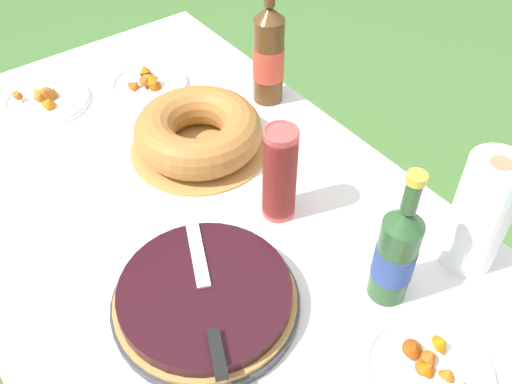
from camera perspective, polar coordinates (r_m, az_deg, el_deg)
name	(u,v)px	position (r m, az deg, el deg)	size (l,w,h in m)	color
garden_table	(204,244)	(1.30, -5.24, -5.20)	(1.66, 0.94, 0.76)	#A87A47
tablecloth	(202,226)	(1.26, -5.42, -3.42)	(1.67, 0.95, 0.10)	white
berry_tart	(205,298)	(1.09, -5.08, -10.49)	(0.36, 0.36, 0.06)	#38383D
serving_knife	(207,300)	(1.04, -4.95, -10.69)	(0.35, 0.18, 0.01)	silver
bundt_cake	(198,132)	(1.39, -5.80, 5.99)	(0.34, 0.34, 0.10)	tan
cup_stack	(280,174)	(1.18, 2.39, 1.81)	(0.07, 0.07, 0.23)	#E04C47
cider_bottle_green	(396,253)	(1.06, 13.83, -5.99)	(0.08, 0.08, 0.31)	#2D562D
cider_bottle_amber	(269,55)	(1.51, 1.26, 13.54)	(0.08, 0.08, 0.35)	brown
snack_plate_left	(47,100)	(1.65, -20.21, 8.67)	(0.23, 0.23, 0.06)	white
snack_plate_right	(430,371)	(1.07, 17.04, -16.70)	(0.23, 0.23, 0.06)	white
snack_plate_far	(149,84)	(1.64, -10.67, 10.61)	(0.22, 0.22, 0.06)	white
paper_towel_roll	(481,214)	(1.16, 21.57, -2.02)	(0.11, 0.11, 0.26)	white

